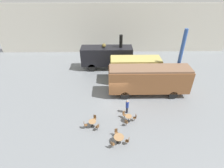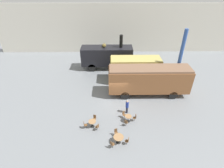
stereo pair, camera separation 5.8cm
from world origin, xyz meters
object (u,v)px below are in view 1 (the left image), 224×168
visitor_person (127,106)px  cafe_table_far (92,123)px  steam_locomotive (107,56)px  passenger_coach_wooden (149,79)px  cafe_table_mid (119,138)px  cafe_table_near (128,118)px  passenger_coach_vintage (135,67)px  cafe_chair_0 (126,122)px

visitor_person → cafe_table_far: bearing=-150.7°
steam_locomotive → passenger_coach_wooden: steam_locomotive is taller
passenger_coach_wooden → cafe_table_far: passenger_coach_wooden is taller
cafe_table_mid → cafe_table_far: size_ratio=1.22×
passenger_coach_wooden → cafe_table_mid: (-4.10, -7.73, -1.64)m
passenger_coach_wooden → visitor_person: bearing=-129.4°
passenger_coach_wooden → visitor_person: passenger_coach_wooden is taller
steam_locomotive → cafe_table_near: 12.68m
cafe_table_near → visitor_person: visitor_person is taller
steam_locomotive → passenger_coach_vintage: steam_locomotive is taller
passenger_coach_vintage → cafe_chair_0: (-1.98, -8.98, -1.64)m
cafe_table_near → steam_locomotive: bearing=100.8°
cafe_table_far → cafe_chair_0: size_ratio=0.89×
passenger_coach_wooden → cafe_table_near: bearing=-120.5°
steam_locomotive → passenger_coach_wooden: bearing=-54.1°
passenger_coach_vintage → steam_locomotive: bearing=135.1°
passenger_coach_vintage → passenger_coach_wooden: 3.55m
passenger_coach_wooden → cafe_table_far: (-6.69, -5.70, -1.69)m
passenger_coach_wooden → cafe_chair_0: bearing=-119.8°
passenger_coach_vintage → cafe_table_near: bearing=-101.4°
cafe_table_far → visitor_person: 4.28m
steam_locomotive → passenger_coach_wooden: (5.30, -7.34, 0.03)m
steam_locomotive → cafe_chair_0: bearing=-81.0°
cafe_table_near → cafe_table_mid: (-1.15, -2.72, 0.07)m
passenger_coach_wooden → cafe_chair_0: 6.76m
steam_locomotive → cafe_chair_0: 13.28m
cafe_chair_0 → steam_locomotive: bearing=33.3°
cafe_table_far → cafe_chair_0: bearing=0.6°
visitor_person → passenger_coach_vintage: bearing=76.2°
passenger_coach_vintage → passenger_coach_wooden: passenger_coach_wooden is taller
cafe_table_far → cafe_table_mid: bearing=-38.0°
cafe_table_near → cafe_table_far: 3.81m
cafe_table_far → cafe_table_near: bearing=10.5°
cafe_table_mid → cafe_chair_0: bearing=67.6°
cafe_table_far → cafe_chair_0: (3.44, 0.04, -0.05)m
cafe_table_near → cafe_table_mid: bearing=-112.9°
passenger_coach_wooden → cafe_table_mid: 8.90m
cafe_table_near → cafe_table_far: size_ratio=0.98×
cafe_chair_0 → visitor_person: bearing=16.6°
passenger_coach_wooden → cafe_table_far: 8.95m
passenger_coach_vintage → cafe_table_mid: size_ratio=7.40×
steam_locomotive → cafe_table_mid: (1.21, -15.07, -1.61)m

